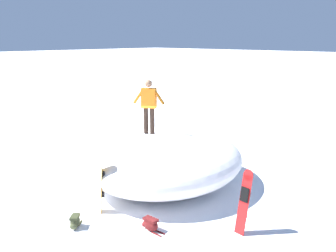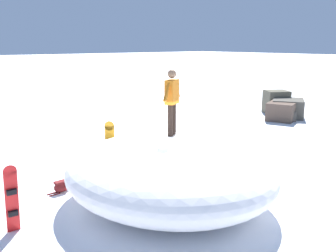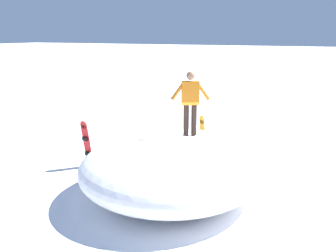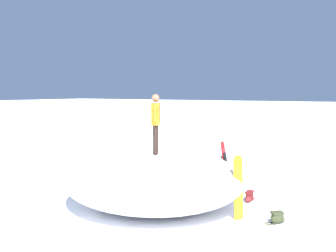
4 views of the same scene
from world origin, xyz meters
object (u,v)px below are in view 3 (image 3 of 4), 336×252
Objects in this scene: backpack_near at (155,157)px; backpack_far at (207,153)px; snowboard_secondary_upright at (87,143)px; snowboarder_standing at (190,99)px; snowboard_primary_upright at (202,141)px.

backpack_near is 1.28× the size of backpack_far.
backpack_near is (-1.44, 1.65, -0.63)m from snowboard_secondary_upright.
snowboarder_standing reaches higher than backpack_far.
snowboard_secondary_upright is 2.28m from backpack_near.
snowboard_primary_upright reaches higher than backpack_far.
snowboard_primary_upright is (-2.21, -0.50, -1.69)m from snowboarder_standing.
snowboarder_standing is 1.06× the size of snowboard_secondary_upright.
snowboard_secondary_upright is at bearing -49.76° from backpack_far.
snowboard_secondary_upright is 3.06× the size of backpack_far.
backpack_near is at bearing -133.95° from snowboarder_standing.
snowboarder_standing is 2.82m from snowboard_primary_upright.
snowboard_primary_upright is 3.36× the size of backpack_far.
backpack_far is at bearing 129.19° from backpack_near.
snowboard_primary_upright reaches higher than backpack_near.
snowboard_primary_upright is at bearing 10.99° from backpack_far.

